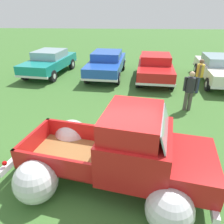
# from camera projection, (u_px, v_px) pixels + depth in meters

# --- Properties ---
(ground_plane) EXTENTS (80.00, 80.00, 0.00)m
(ground_plane) POSITION_uv_depth(u_px,v_px,m) (108.00, 178.00, 5.25)
(ground_plane) COLOR #3D6B2D
(vintage_pickup_truck) EXTENTS (4.90, 3.45, 1.96)m
(vintage_pickup_truck) POSITION_uv_depth(u_px,v_px,m) (124.00, 156.00, 4.82)
(vintage_pickup_truck) COLOR black
(vintage_pickup_truck) RESTS_ON ground
(show_car_0) EXTENTS (2.53, 4.69, 1.43)m
(show_car_0) POSITION_uv_depth(u_px,v_px,m) (50.00, 61.00, 13.09)
(show_car_0) COLOR black
(show_car_0) RESTS_ON ground
(show_car_1) EXTENTS (2.30, 4.84, 1.43)m
(show_car_1) POSITION_uv_depth(u_px,v_px,m) (107.00, 63.00, 12.75)
(show_car_1) COLOR black
(show_car_1) RESTS_ON ground
(show_car_2) EXTENTS (2.32, 4.54, 1.43)m
(show_car_2) POSITION_uv_depth(u_px,v_px,m) (155.00, 66.00, 11.99)
(show_car_2) COLOR black
(show_car_2) RESTS_ON ground
(show_car_3) EXTENTS (2.31, 4.85, 1.43)m
(show_car_3) POSITION_uv_depth(u_px,v_px,m) (219.00, 68.00, 11.64)
(show_car_3) COLOR black
(show_car_3) RESTS_ON ground
(spectator_0) EXTENTS (0.44, 0.53, 1.63)m
(spectator_0) POSITION_uv_depth(u_px,v_px,m) (200.00, 74.00, 10.14)
(spectator_0) COLOR navy
(spectator_0) RESTS_ON ground
(spectator_1) EXTENTS (0.53, 0.35, 1.61)m
(spectator_1) POSITION_uv_depth(u_px,v_px,m) (190.00, 89.00, 8.35)
(spectator_1) COLOR #4C4742
(spectator_1) RESTS_ON ground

